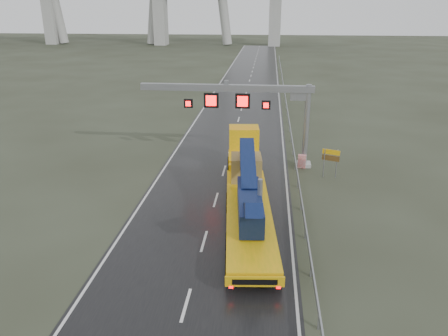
# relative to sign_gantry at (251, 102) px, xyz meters

# --- Properties ---
(ground) EXTENTS (400.00, 400.00, 0.00)m
(ground) POSITION_rel_sign_gantry_xyz_m (-2.10, -17.99, -5.61)
(ground) COLOR #2F3223
(ground) RESTS_ON ground
(road) EXTENTS (11.00, 200.00, 0.02)m
(road) POSITION_rel_sign_gantry_xyz_m (-2.10, 22.01, -5.60)
(road) COLOR black
(road) RESTS_ON ground
(guardrail) EXTENTS (0.20, 140.00, 1.40)m
(guardrail) POSITION_rel_sign_gantry_xyz_m (4.00, 12.01, -4.91)
(guardrail) COLOR gray
(guardrail) RESTS_ON ground
(sign_gantry) EXTENTS (14.90, 1.20, 7.42)m
(sign_gantry) POSITION_rel_sign_gantry_xyz_m (0.00, 0.00, 0.00)
(sign_gantry) COLOR #A2A29E
(sign_gantry) RESTS_ON ground
(heavy_haul_truck) EXTENTS (4.43, 19.23, 4.48)m
(heavy_haul_truck) POSITION_rel_sign_gantry_xyz_m (0.12, -7.88, -3.88)
(heavy_haul_truck) COLOR #FFB40E
(heavy_haul_truck) RESTS_ON ground
(exit_sign_pair) EXTENTS (1.35, 0.56, 2.44)m
(exit_sign_pair) POSITION_rel_sign_gantry_xyz_m (6.70, -2.55, -3.90)
(exit_sign_pair) COLOR gray
(exit_sign_pair) RESTS_ON ground
(striped_barrier) EXTENTS (0.74, 0.47, 1.18)m
(striped_barrier) POSITION_rel_sign_gantry_xyz_m (4.58, -0.49, -5.02)
(striped_barrier) COLOR red
(striped_barrier) RESTS_ON ground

